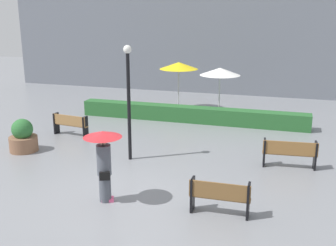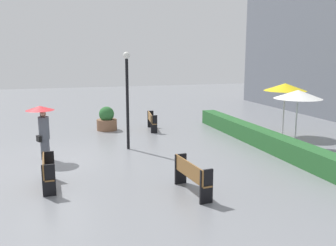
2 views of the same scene
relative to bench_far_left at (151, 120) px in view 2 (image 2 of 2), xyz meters
name	(u,v)px [view 2 (image 2 of 2)]	position (x,y,z in m)	size (l,w,h in m)	color
ground_plane	(54,160)	(4.17, -4.79, -0.53)	(60.00, 60.00, 0.00)	gray
bench_far_left	(151,120)	(0.00, 0.00, 0.00)	(1.62, 0.52, 0.89)	#9E7242
bench_near_right	(47,170)	(7.10, -4.96, 0.00)	(1.54, 0.39, 0.90)	brown
bench_far_right	(191,174)	(8.73, -1.10, 0.02)	(1.76, 0.53, 0.93)	olive
pedestrian_with_umbrella	(42,124)	(4.02, -5.13, 0.80)	(1.01, 1.01, 2.01)	#4C515B
planter_pot	(107,120)	(-0.67, -2.20, -0.01)	(1.03, 1.03, 1.22)	brown
lamp_post	(127,91)	(3.42, -1.86, 1.88)	(0.28, 0.28, 3.94)	black
patio_umbrella_yellow	(285,87)	(3.07, 5.70, 1.79)	(1.97, 1.97, 2.50)	silver
patio_umbrella_white	(298,94)	(5.36, 4.73, 1.72)	(1.91, 1.91, 2.43)	silver
hedge_strip	(257,136)	(4.24, 3.61, -0.17)	(10.69, 0.70, 0.72)	#28602D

